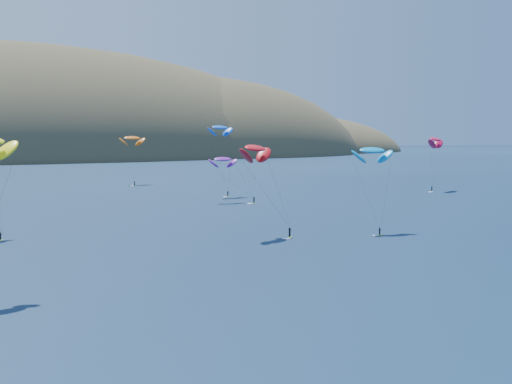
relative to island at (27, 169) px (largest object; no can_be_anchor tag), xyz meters
name	(u,v)px	position (x,y,z in m)	size (l,w,h in m)	color
ground	(490,354)	(-39.40, -562.36, 10.74)	(2800.00, 2800.00, 0.00)	black
island	(27,169)	(0.00, 0.00, 0.00)	(730.00, 300.00, 210.00)	#3D3526
kitesurfer_4	(220,127)	(2.86, -397.91, 33.25)	(10.34, 7.80, 25.21)	#D1FF1C
kitesurfer_5	(372,150)	(-0.36, -487.52, 28.12)	(9.51, 9.19, 19.92)	#D1FF1C
kitesurfer_6	(223,159)	(-4.54, -417.20, 23.71)	(11.89, 9.98, 15.36)	#D1FF1C
kitesurfer_8	(435,139)	(80.74, -412.06, 29.10)	(11.75, 9.95, 21.38)	#D1FF1C
kitesurfer_9	(255,148)	(-26.06, -483.15, 28.74)	(11.44, 10.37, 20.77)	#D1FF1C
kitesurfer_11	(132,138)	(-8.39, -335.18, 29.25)	(11.12, 12.76, 21.47)	#D1FF1C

